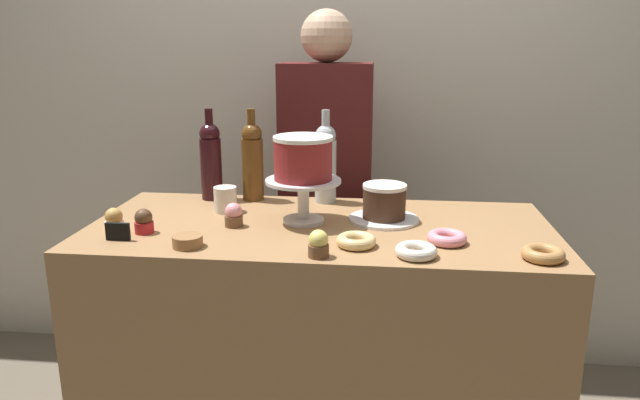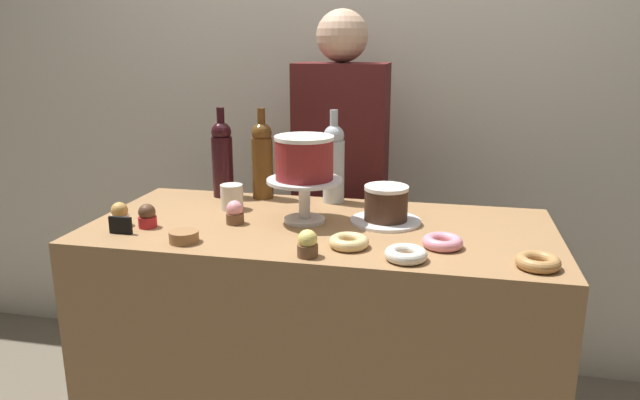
% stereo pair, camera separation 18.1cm
% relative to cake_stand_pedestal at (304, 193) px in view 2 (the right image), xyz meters
% --- Properties ---
extents(back_wall, '(6.00, 0.05, 2.60)m').
position_rel_cake_stand_pedestal_xyz_m(back_wall, '(0.06, 0.88, 0.28)').
color(back_wall, beige).
rests_on(back_wall, ground_plane).
extents(display_counter, '(1.43, 0.66, 0.93)m').
position_rel_cake_stand_pedestal_xyz_m(display_counter, '(0.06, -0.02, -0.56)').
color(display_counter, '#997047').
rests_on(display_counter, ground_plane).
extents(cake_stand_pedestal, '(0.24, 0.24, 0.14)m').
position_rel_cake_stand_pedestal_xyz_m(cake_stand_pedestal, '(0.00, 0.00, 0.00)').
color(cake_stand_pedestal, silver).
rests_on(cake_stand_pedestal, display_counter).
extents(white_layer_cake, '(0.18, 0.18, 0.13)m').
position_rel_cake_stand_pedestal_xyz_m(white_layer_cake, '(0.00, 0.00, 0.11)').
color(white_layer_cake, maroon).
rests_on(white_layer_cake, cake_stand_pedestal).
extents(silver_serving_platter, '(0.22, 0.22, 0.01)m').
position_rel_cake_stand_pedestal_xyz_m(silver_serving_platter, '(0.25, 0.04, -0.09)').
color(silver_serving_platter, white).
rests_on(silver_serving_platter, display_counter).
extents(chocolate_round_cake, '(0.14, 0.14, 0.11)m').
position_rel_cake_stand_pedestal_xyz_m(chocolate_round_cake, '(0.25, 0.04, -0.03)').
color(chocolate_round_cake, '#3D2619').
rests_on(chocolate_round_cake, silver_serving_platter).
extents(wine_bottle_amber, '(0.08, 0.08, 0.33)m').
position_rel_cake_stand_pedestal_xyz_m(wine_bottle_amber, '(-0.22, 0.25, 0.05)').
color(wine_bottle_amber, '#5B3814').
rests_on(wine_bottle_amber, display_counter).
extents(wine_bottle_clear, '(0.08, 0.08, 0.33)m').
position_rel_cake_stand_pedestal_xyz_m(wine_bottle_clear, '(0.04, 0.25, 0.05)').
color(wine_bottle_clear, '#B2BCC1').
rests_on(wine_bottle_clear, display_counter).
extents(wine_bottle_dark_red, '(0.08, 0.08, 0.33)m').
position_rel_cake_stand_pedestal_xyz_m(wine_bottle_dark_red, '(-0.37, 0.25, 0.05)').
color(wine_bottle_dark_red, black).
rests_on(wine_bottle_dark_red, display_counter).
extents(cupcake_caramel, '(0.06, 0.06, 0.07)m').
position_rel_cake_stand_pedestal_xyz_m(cupcake_caramel, '(-0.55, -0.16, -0.06)').
color(cupcake_caramel, white).
rests_on(cupcake_caramel, display_counter).
extents(cupcake_lemon, '(0.06, 0.06, 0.07)m').
position_rel_cake_stand_pedestal_xyz_m(cupcake_lemon, '(0.08, -0.30, -0.06)').
color(cupcake_lemon, brown).
rests_on(cupcake_lemon, display_counter).
extents(cupcake_chocolate, '(0.06, 0.06, 0.07)m').
position_rel_cake_stand_pedestal_xyz_m(cupcake_chocolate, '(-0.46, -0.16, -0.06)').
color(cupcake_chocolate, red).
rests_on(cupcake_chocolate, display_counter).
extents(cupcake_strawberry, '(0.06, 0.06, 0.07)m').
position_rel_cake_stand_pedestal_xyz_m(cupcake_strawberry, '(-0.21, -0.07, -0.06)').
color(cupcake_strawberry, brown).
rests_on(cupcake_strawberry, display_counter).
extents(donut_pink, '(0.11, 0.11, 0.03)m').
position_rel_cake_stand_pedestal_xyz_m(donut_pink, '(0.43, -0.16, -0.08)').
color(donut_pink, pink).
rests_on(donut_pink, display_counter).
extents(donut_glazed, '(0.11, 0.11, 0.03)m').
position_rel_cake_stand_pedestal_xyz_m(donut_glazed, '(0.18, -0.21, -0.08)').
color(donut_glazed, '#E0C17F').
rests_on(donut_glazed, display_counter).
extents(donut_maple, '(0.11, 0.11, 0.03)m').
position_rel_cake_stand_pedestal_xyz_m(donut_maple, '(0.67, -0.26, -0.08)').
color(donut_maple, '#B27F47').
rests_on(donut_maple, display_counter).
extents(donut_sugar, '(0.11, 0.11, 0.03)m').
position_rel_cake_stand_pedestal_xyz_m(donut_sugar, '(0.34, -0.27, -0.08)').
color(donut_sugar, silver).
rests_on(donut_sugar, display_counter).
extents(cookie_stack, '(0.08, 0.08, 0.03)m').
position_rel_cake_stand_pedestal_xyz_m(cookie_stack, '(-0.29, -0.27, -0.08)').
color(cookie_stack, olive).
rests_on(cookie_stack, display_counter).
extents(price_sign_chalkboard, '(0.07, 0.01, 0.05)m').
position_rel_cake_stand_pedestal_xyz_m(price_sign_chalkboard, '(-0.50, -0.23, -0.07)').
color(price_sign_chalkboard, black).
rests_on(price_sign_chalkboard, display_counter).
extents(coffee_cup_ceramic, '(0.08, 0.08, 0.09)m').
position_rel_cake_stand_pedestal_xyz_m(coffee_cup_ceramic, '(-0.27, 0.09, -0.05)').
color(coffee_cup_ceramic, silver).
rests_on(coffee_cup_ceramic, display_counter).
extents(barista_figure, '(0.36, 0.22, 1.60)m').
position_rel_cake_stand_pedestal_xyz_m(barista_figure, '(0.02, 0.56, -0.18)').
color(barista_figure, black).
rests_on(barista_figure, ground_plane).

